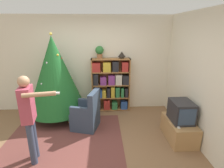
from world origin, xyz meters
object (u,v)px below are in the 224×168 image
(bookshelf, at_px, (110,85))
(table_lamp, at_px, (122,54))
(television, at_px, (181,111))
(christmas_tree, at_px, (55,75))
(armchair, at_px, (87,115))
(potted_plant, at_px, (100,51))
(standing_person, at_px, (29,113))

(bookshelf, relative_size, table_lamp, 7.45)
(television, relative_size, christmas_tree, 0.24)
(television, xyz_separation_m, armchair, (-1.97, 0.55, -0.32))
(armchair, distance_m, table_lamp, 1.81)
(armchair, height_order, table_lamp, table_lamp)
(potted_plant, height_order, table_lamp, potted_plant)
(bookshelf, relative_size, christmas_tree, 0.69)
(standing_person, bearing_deg, table_lamp, 128.96)
(armchair, bearing_deg, bookshelf, 163.18)
(table_lamp, bearing_deg, standing_person, -131.08)
(standing_person, distance_m, table_lamp, 2.71)
(bookshelf, distance_m, potted_plant, 0.97)
(armchair, bearing_deg, standing_person, -23.31)
(television, bearing_deg, potted_plant, 138.17)
(armchair, relative_size, table_lamp, 4.60)
(christmas_tree, distance_m, potted_plant, 1.28)
(armchair, height_order, potted_plant, potted_plant)
(television, height_order, table_lamp, table_lamp)
(potted_plant, bearing_deg, standing_person, -119.90)
(bookshelf, distance_m, television, 2.02)
(bookshelf, height_order, standing_person, standing_person)
(television, height_order, christmas_tree, christmas_tree)
(armchair, bearing_deg, potted_plant, 177.46)
(bookshelf, bearing_deg, standing_person, -125.80)
(television, bearing_deg, standing_person, -170.08)
(bookshelf, xyz_separation_m, armchair, (-0.59, -0.93, -0.43))
(christmas_tree, bearing_deg, potted_plant, 18.13)
(potted_plant, distance_m, table_lamp, 0.59)
(television, bearing_deg, bookshelf, 132.95)
(potted_plant, bearing_deg, armchair, -107.98)
(armchair, xyz_separation_m, potted_plant, (0.31, 0.94, 1.36))
(bookshelf, height_order, table_lamp, table_lamp)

